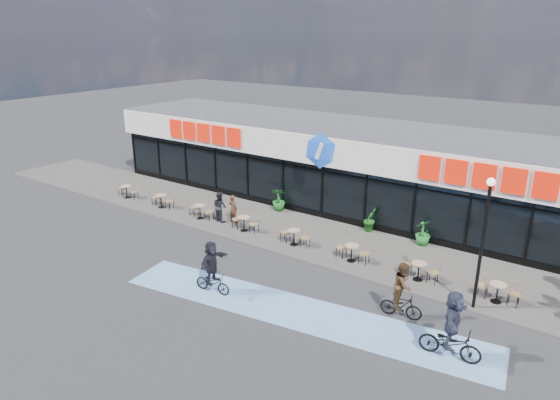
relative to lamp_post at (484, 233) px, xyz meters
name	(u,v)px	position (x,y,z in m)	size (l,w,h in m)	color
ground	(238,267)	(-9.15, -2.30, -3.02)	(120.00, 120.00, 0.00)	#28282B
sidewalk	(296,233)	(-9.15, 2.20, -2.97)	(44.00, 5.00, 0.10)	#524F49
bike_lane	(297,311)	(-5.15, -3.80, -3.01)	(14.00, 2.20, 0.01)	#6895C5
building	(349,165)	(-9.15, 7.63, -0.68)	(30.60, 6.57, 4.75)	black
lamp_post	(484,233)	(0.00, 0.00, 0.00)	(0.28, 0.28, 4.88)	black
bistro_set_0	(128,190)	(-20.32, 0.95, -2.46)	(1.54, 0.62, 0.90)	tan
bistro_set_1	(162,199)	(-17.33, 0.95, -2.46)	(1.54, 0.62, 0.90)	tan
bistro_set_2	(201,210)	(-14.34, 0.95, -2.46)	(1.54, 0.62, 0.90)	tan
bistro_set_3	(245,222)	(-11.36, 0.95, -2.46)	(1.54, 0.62, 0.90)	tan
bistro_set_4	(295,235)	(-8.37, 0.95, -2.46)	(1.54, 0.62, 0.90)	tan
bistro_set_5	(353,251)	(-5.38, 0.95, -2.46)	(1.54, 0.62, 0.90)	tan
bistro_set_6	(419,269)	(-2.40, 0.95, -2.46)	(1.54, 0.62, 0.90)	tan
bistro_set_7	(498,290)	(0.59, 0.95, -2.46)	(1.54, 0.62, 0.90)	tan
potted_plant_left	(279,199)	(-11.64, 4.26, -2.29)	(0.70, 0.70, 1.26)	#19591D
potted_plant_mid	(370,219)	(-6.21, 4.42, -2.30)	(0.68, 0.55, 1.23)	#1C5418
potted_plant_right	(423,232)	(-3.47, 4.31, -2.31)	(0.68, 0.68, 1.22)	#1E6A25
patron_left	(233,209)	(-12.52, 1.42, -2.17)	(0.55, 0.36, 1.50)	#442618
patron_right	(220,207)	(-13.21, 1.18, -2.12)	(0.78, 0.61, 1.60)	black
cyclist_a	(452,330)	(0.14, -3.31, -2.02)	(1.95, 1.75, 2.28)	black
cyclist_b	(402,293)	(-1.97, -2.01, -2.07)	(1.53, 0.88, 2.11)	black
cyclist_c	(212,269)	(-8.60, -4.48, -2.03)	(1.58, 1.60, 2.13)	black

